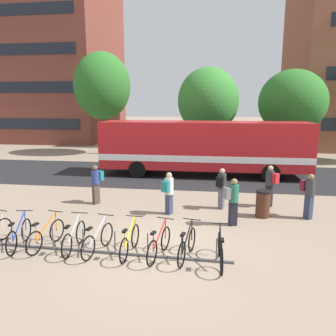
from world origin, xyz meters
TOP-DOWN VIEW (x-y plane):
  - ground at (0.00, 0.00)m, footprint 200.00×200.00m
  - bus_lane_asphalt at (0.00, 10.24)m, footprint 80.00×7.20m
  - city_bus at (0.99, 10.24)m, footprint 12.04×2.65m
  - bike_rack at (-1.67, -0.51)m, footprint 7.61×0.31m
  - parked_bicycle_blue_1 at (-4.16, -0.47)m, footprint 0.52×1.71m
  - parked_bicycle_orange_2 at (-3.36, -0.38)m, footprint 0.52×1.70m
  - parked_bicycle_silver_3 at (-2.46, -0.42)m, footprint 0.52×1.72m
  - parked_bicycle_silver_4 at (-1.72, -0.47)m, footprint 0.54×1.70m
  - parked_bicycle_yellow_5 at (-0.78, -0.48)m, footprint 0.52×1.72m
  - parked_bicycle_red_6 at (0.07, -0.53)m, footprint 0.57×1.69m
  - parked_bicycle_black_7 at (0.84, -0.51)m, footprint 0.55×1.70m
  - parked_bicycle_black_8 at (1.75, -0.73)m, footprint 0.52×1.72m
  - commuter_teal_pack_0 at (-3.40, 4.03)m, footprint 0.56×0.60m
  - commuter_red_pack_1 at (3.87, 4.62)m, footprint 0.59×0.58m
  - commuter_teal_pack_2 at (-0.16, 3.09)m, footprint 0.49×0.60m
  - commuter_black_pack_3 at (1.87, 4.05)m, footprint 0.47×0.59m
  - commuter_grey_pack_4 at (2.21, 2.22)m, footprint 0.60×0.50m
  - commuter_maroon_pack_5 at (5.04, 3.34)m, footprint 0.55×0.60m
  - trash_bin at (3.41, 3.29)m, footprint 0.55×0.55m
  - street_tree_0 at (1.03, 16.87)m, footprint 4.67×4.67m
  - street_tree_1 at (7.09, 16.07)m, footprint 4.82×4.82m
  - street_tree_2 at (-7.73, 17.80)m, footprint 4.67×4.67m
  - building_left_wing at (-19.47, 29.41)m, footprint 17.33×13.81m

SIDE VIEW (x-z plane):
  - ground at x=0.00m, z-range 0.00..0.00m
  - bus_lane_asphalt at x=0.00m, z-range 0.00..0.01m
  - bike_rack at x=-1.67m, z-range -0.26..0.44m
  - parked_bicycle_blue_1 at x=-4.16m, z-range -0.11..0.88m
  - parked_bicycle_orange_2 at x=-3.36m, z-range -0.11..0.88m
  - parked_bicycle_silver_3 at x=-2.46m, z-range -0.11..0.88m
  - parked_bicycle_silver_4 at x=-1.72m, z-range -0.11..0.88m
  - parked_bicycle_yellow_5 at x=-0.78m, z-range -0.11..0.88m
  - parked_bicycle_red_6 at x=0.07m, z-range -0.11..0.88m
  - parked_bicycle_black_7 at x=0.84m, z-range -0.11..0.88m
  - parked_bicycle_black_8 at x=1.75m, z-range -0.11..0.88m
  - trash_bin at x=3.41m, z-range 0.00..1.03m
  - commuter_teal_pack_2 at x=-0.16m, z-range 0.12..1.78m
  - commuter_black_pack_3 at x=1.87m, z-range 0.13..1.80m
  - commuter_teal_pack_0 at x=-3.40m, z-range 0.13..1.81m
  - commuter_grey_pack_4 at x=2.21m, z-range 0.13..1.83m
  - commuter_maroon_pack_5 at x=5.04m, z-range 0.14..1.84m
  - commuter_red_pack_1 at x=3.87m, z-range 0.14..1.88m
  - city_bus at x=0.99m, z-range 0.18..3.38m
  - street_tree_1 at x=7.09m, z-range 1.01..7.67m
  - street_tree_0 at x=1.03m, z-range 0.95..7.93m
  - street_tree_2 at x=-7.73m, z-range 1.45..9.86m
  - building_left_wing at x=-19.47m, z-range 0.00..18.30m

